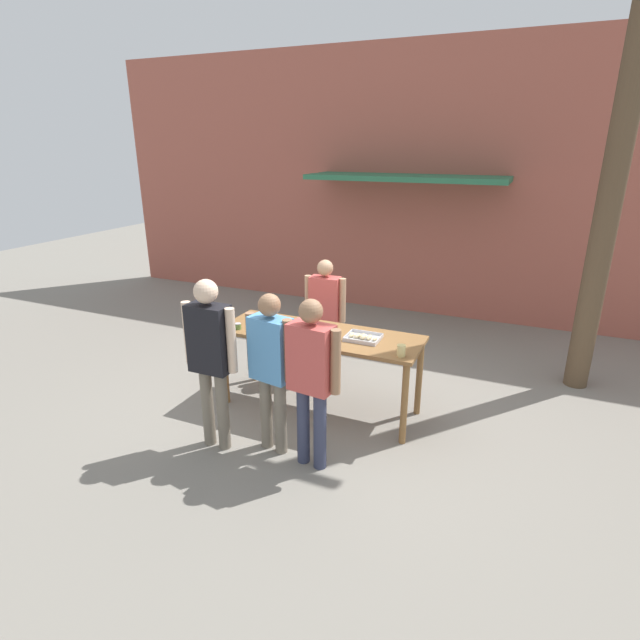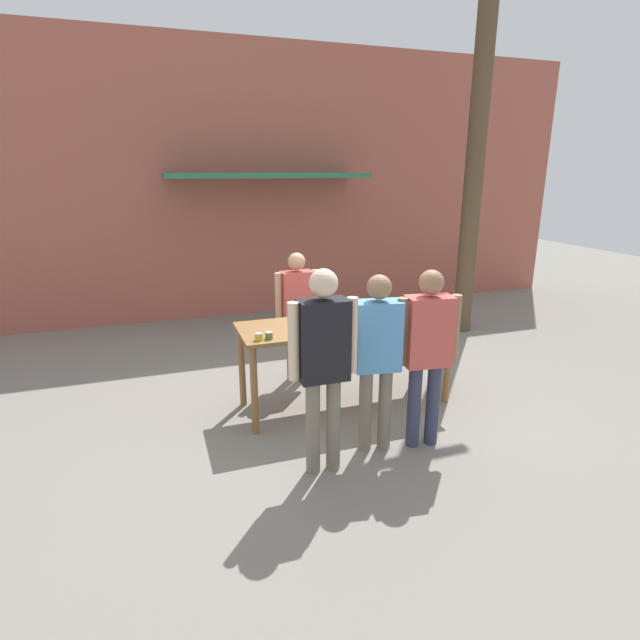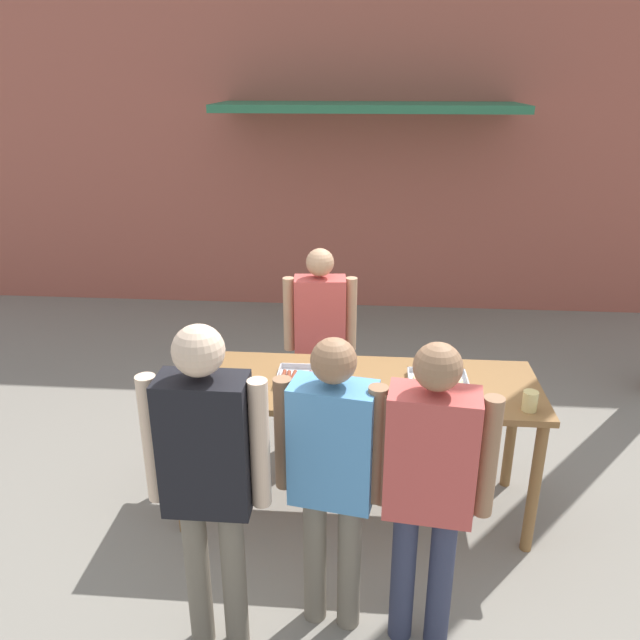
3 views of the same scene
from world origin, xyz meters
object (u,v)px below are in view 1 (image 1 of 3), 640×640
Objects in this scene: condiment_jar_mustard at (230,325)px; utility_pole at (627,106)px; food_tray_sausages at (297,328)px; food_tray_buns at (363,337)px; beer_cup at (401,351)px; person_server_behind_table at (325,308)px; person_customer_holding_hotdog at (210,350)px; person_customer_waiting_in_line at (271,360)px; condiment_jar_ketchup at (238,326)px; person_customer_with_cup at (311,370)px.

utility_pole reaches higher than condiment_jar_mustard.
condiment_jar_mustard is (-0.71, -0.28, 0.02)m from food_tray_sausages.
beer_cup is at bearing -29.23° from food_tray_buns.
person_server_behind_table is (-0.01, 0.83, -0.02)m from food_tray_sausages.
person_customer_holding_hotdog is at bearing -107.84° from food_tray_sausages.
utility_pole is at bearing 14.16° from person_server_behind_table.
person_customer_waiting_in_line reaches higher than person_server_behind_table.
condiment_jar_mustard is 0.04× the size of person_customer_holding_hotdog.
condiment_jar_ketchup is at bearing -149.76° from utility_pole.
condiment_jar_ketchup is 0.04× the size of person_customer_holding_hotdog.
condiment_jar_mustard is (-1.50, -0.28, 0.01)m from food_tray_buns.
food_tray_buns is 1.52m from condiment_jar_mustard.
food_tray_buns is 0.21× the size of person_customer_holding_hotdog.
person_customer_with_cup is (1.36, -0.75, 0.02)m from condiment_jar_mustard.
person_server_behind_table is (0.60, 1.10, -0.04)m from condiment_jar_ketchup.
utility_pole is (3.06, 1.04, 2.36)m from person_server_behind_table.
person_customer_with_cup is (0.66, -1.86, 0.06)m from person_server_behind_table.
beer_cup is at bearing 0.00° from condiment_jar_ketchup.
person_server_behind_table reaches higher than condiment_jar_ketchup.
person_customer_holding_hotdog is at bearing -135.42° from food_tray_buns.
food_tray_buns is 3.75m from utility_pole.
condiment_jar_ketchup is at bearing 3.64° from condiment_jar_mustard.
food_tray_buns is at bearing -90.71° from person_customer_with_cup.
beer_cup is (0.49, -0.28, 0.04)m from food_tray_buns.
person_customer_waiting_in_line is at bearing -121.66° from food_tray_buns.
food_tray_sausages is at bearing 167.92° from beer_cup.
food_tray_sausages is at bearing -50.98° from person_customer_with_cup.
beer_cup is (1.99, 0.01, 0.02)m from condiment_jar_mustard.
condiment_jar_mustard and condiment_jar_ketchup have the same top height.
food_tray_buns is 0.22× the size of person_customer_with_cup.
person_customer_holding_hotdog is (-0.36, -1.96, 0.12)m from person_server_behind_table.
person_customer_holding_hotdog reaches higher than food_tray_sausages.
person_customer_with_cup reaches higher than person_customer_waiting_in_line.
utility_pole reaches higher than person_customer_waiting_in_line.
person_customer_holding_hotdog is (-1.15, -1.14, 0.10)m from food_tray_buns.
person_server_behind_table is 0.94× the size of person_customer_with_cup.
person_customer_holding_hotdog reaches higher than beer_cup.
condiment_jar_mustard is at bearing -127.06° from person_server_behind_table.
person_customer_with_cup is 0.26× the size of utility_pole.
condiment_jar_mustard is at bearing -22.12° from person_customer_with_cup.
person_customer_holding_hotdog reaches higher than person_customer_with_cup.
food_tray_sausages is 4.27m from utility_pole.
food_tray_sausages is at bearing -179.89° from food_tray_buns.
utility_pole is (2.40, 2.89, 2.30)m from person_customer_with_cup.
person_customer_with_cup is at bearing -75.09° from person_server_behind_table.
condiment_jar_ketchup is (-1.40, -0.28, 0.01)m from food_tray_buns.
person_server_behind_table reaches higher than food_tray_sausages.
utility_pole is at bearing 31.37° from food_tray_sausages.
food_tray_sausages is 0.98m from person_customer_waiting_in_line.
beer_cup is 0.02× the size of utility_pole.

